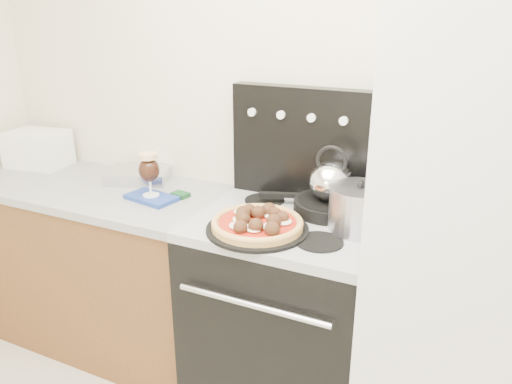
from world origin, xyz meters
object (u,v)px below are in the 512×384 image
Objects in this scene: stove_body at (287,318)px; stock_pot at (359,210)px; oven_mitt at (151,198)px; beer_glass at (149,174)px; tea_kettle at (331,178)px; skillet at (329,206)px; pizza at (257,222)px; toaster_oven at (38,149)px; pizza_pan at (257,229)px; fridge at (473,249)px; base_cabinet at (98,266)px.

stock_pot reaches higher than stove_body.
beer_glass is (0.00, 0.00, 0.11)m from oven_mitt.
skillet is at bearing 0.00° from tea_kettle.
stock_pot is at bearing -53.11° from tea_kettle.
pizza is 0.38m from tea_kettle.
stock_pot is (0.35, 0.18, 0.05)m from pizza.
tea_kettle reaches higher than toaster_oven.
toaster_oven is at bearing 168.52° from pizza_pan.
pizza is at bearing -170.60° from fridge.
fridge is 8.03× the size of oven_mitt.
tea_kettle is (1.70, -0.01, 0.08)m from toaster_oven.
stove_body is 0.55m from pizza.
oven_mitt is (0.42, -0.04, 0.48)m from base_cabinet.
fridge is (1.80, -0.05, 0.52)m from base_cabinet.
beer_glass reaches higher than base_cabinet.
beer_glass reaches higher than pizza.
oven_mitt is 1.02× the size of stock_pot.
oven_mitt is at bearing 179.71° from fridge.
beer_glass is at bearing -168.54° from skillet.
base_cabinet is 1.34m from skillet.
skillet is (0.12, 0.15, 0.51)m from stove_body.
pizza reaches higher than stove_body.
base_cabinet is 0.64m from oven_mitt.
beer_glass is at bearing -178.48° from stove_body.
pizza_pan is (0.61, -0.13, 0.02)m from oven_mitt.
toaster_oven is at bearing 169.23° from oven_mitt.
pizza is at bearing -115.58° from stove_body.
pizza_pan is 0.36m from skillet.
beer_glass is 0.69× the size of skillet.
fridge is 0.60m from skillet.
skillet is at bearing 5.58° from base_cabinet.
toaster_oven is 1.03× the size of skillet.
stock_pot is at bearing 173.61° from fridge.
toaster_oven is at bearing 175.56° from fridge.
beer_glass is (0.42, -0.04, 0.59)m from base_cabinet.
tea_kettle is 0.87× the size of stock_pot.
beer_glass is (-0.68, -0.02, 0.58)m from stove_body.
tea_kettle reaches higher than pizza_pan.
stock_pot is (0.96, 0.04, 0.09)m from oven_mitt.
pizza reaches higher than base_cabinet.
stove_body is at bearing -13.60° from toaster_oven.
pizza is at bearing -9.79° from base_cabinet.
stove_body is 2.84× the size of toaster_oven.
tea_kettle is at bearing 163.58° from fridge.
stove_body is 2.47× the size of pizza.
pizza is (1.03, -0.18, 0.53)m from base_cabinet.
beer_glass is at bearing 167.48° from pizza_pan.
oven_mitt is at bearing -177.60° from stock_pot.
base_cabinet is 6.27× the size of stock_pot.
stock_pot reaches higher than oven_mitt.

